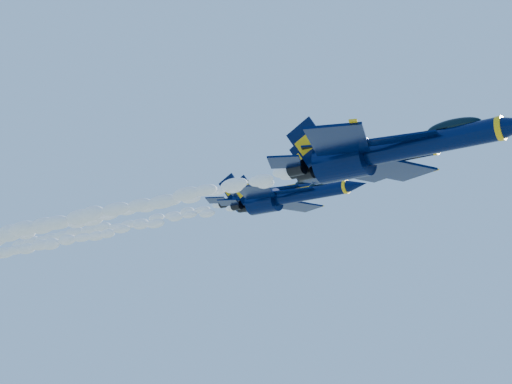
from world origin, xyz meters
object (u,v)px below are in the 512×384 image
Objects in this scene: jet_lead at (390,150)px; jet_fourth at (276,194)px; jet_third at (289,196)px; jet_second at (362,161)px.

jet_fourth reaches higher than jet_lead.
jet_third is 12.92m from jet_fourth.
jet_fourth is (-8.18, 9.35, 3.56)m from jet_third.
jet_third is (-19.33, 15.67, 2.76)m from jet_lead.
jet_lead is 1.17× the size of jet_third.
jet_fourth is (-27.51, 25.02, 6.32)m from jet_lead.
jet_fourth is at bearing 138.07° from jet_second.
jet_second is at bearing -41.93° from jet_fourth.
jet_lead is at bearing -42.28° from jet_fourth.
jet_second is 0.92× the size of jet_third.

